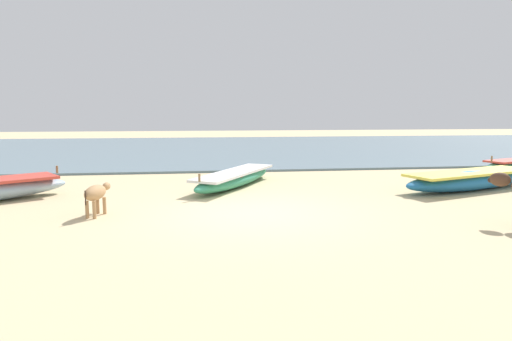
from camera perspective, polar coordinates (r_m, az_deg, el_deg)
ground at (r=9.47m, az=-0.24°, el=-5.64°), size 80.00×80.00×0.00m
sea_water at (r=25.62m, az=-4.91°, el=2.95°), size 60.00×20.00×0.08m
fishing_boat_1 at (r=13.66m, az=26.31°, el=-1.07°), size 4.88×2.56×0.72m
fishing_boat_5 at (r=12.81m, az=-2.80°, el=-1.00°), size 3.03×4.25×0.64m
calf_near_tan at (r=9.77m, az=-20.24°, el=-2.86°), size 0.49×1.00×0.66m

